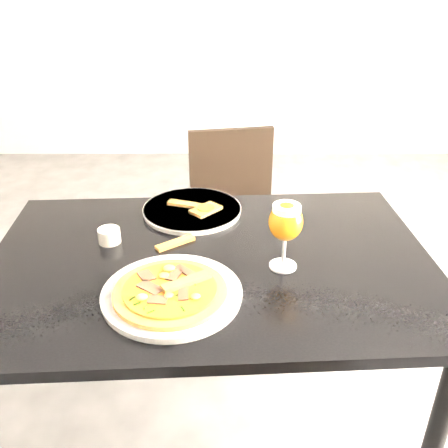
{
  "coord_description": "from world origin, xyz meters",
  "views": [
    {
      "loc": [
        -0.23,
        -0.99,
        1.47
      ],
      "look_at": [
        -0.23,
        0.2,
        0.83
      ],
      "focal_mm": 40.0,
      "sensor_mm": 36.0,
      "label": 1
    }
  ],
  "objects_px": {
    "pizza": "(170,291)",
    "chair_far": "(236,220)",
    "dining_table": "(211,286)",
    "beer_glass": "(286,222)"
  },
  "relations": [
    {
      "from": "chair_far",
      "to": "beer_glass",
      "type": "distance_m",
      "value": 0.93
    },
    {
      "from": "beer_glass",
      "to": "dining_table",
      "type": "bearing_deg",
      "value": 168.34
    },
    {
      "from": "dining_table",
      "to": "pizza",
      "type": "bearing_deg",
      "value": -119.44
    },
    {
      "from": "dining_table",
      "to": "beer_glass",
      "type": "distance_m",
      "value": 0.3
    },
    {
      "from": "chair_far",
      "to": "pizza",
      "type": "bearing_deg",
      "value": -110.46
    },
    {
      "from": "chair_far",
      "to": "pizza",
      "type": "height_order",
      "value": "chair_far"
    },
    {
      "from": "dining_table",
      "to": "chair_far",
      "type": "height_order",
      "value": "chair_far"
    },
    {
      "from": "dining_table",
      "to": "chair_far",
      "type": "bearing_deg",
      "value": 80.58
    },
    {
      "from": "dining_table",
      "to": "beer_glass",
      "type": "xyz_separation_m",
      "value": [
        0.19,
        -0.04,
        0.22
      ]
    },
    {
      "from": "pizza",
      "to": "chair_far",
      "type": "bearing_deg",
      "value": 79.43
    }
  ]
}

